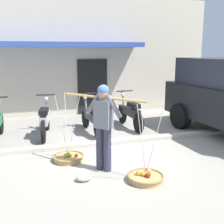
# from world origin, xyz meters

# --- Properties ---
(ground_plane) EXTENTS (90.00, 90.00, 0.00)m
(ground_plane) POSITION_xyz_m (0.00, 0.00, 0.00)
(ground_plane) COLOR #9E998C
(sidewalk_curb) EXTENTS (20.00, 0.24, 0.10)m
(sidewalk_curb) POSITION_xyz_m (0.00, 0.70, 0.05)
(sidewalk_curb) COLOR #BAB4A5
(sidewalk_curb) RESTS_ON ground
(fruit_vendor) EXTENTS (1.22, 1.42, 1.70)m
(fruit_vendor) POSITION_xyz_m (-0.38, -0.77, 0.98)
(fruit_vendor) COLOR #38384C
(fruit_vendor) RESTS_ON ground
(fruit_basket_left_side) EXTENTS (0.68, 0.68, 1.45)m
(fruit_basket_left_side) POSITION_xyz_m (-0.98, -0.08, 0.07)
(fruit_basket_left_side) COLOR tan
(fruit_basket_left_side) RESTS_ON ground
(fruit_basket_right_side) EXTENTS (0.68, 0.68, 1.45)m
(fruit_basket_right_side) POSITION_xyz_m (0.21, -1.46, 0.08)
(fruit_basket_right_side) COLOR tan
(fruit_basket_right_side) RESTS_ON ground
(motorcycle_second_in_row) EXTENTS (0.54, 1.81, 1.09)m
(motorcycle_second_in_row) POSITION_xyz_m (-1.31, 1.91, 0.45)
(motorcycle_second_in_row) COLOR black
(motorcycle_second_in_row) RESTS_ON ground
(motorcycle_third_in_row) EXTENTS (0.54, 1.82, 1.09)m
(motorcycle_third_in_row) POSITION_xyz_m (-0.03, 1.81, 0.45)
(motorcycle_third_in_row) COLOR black
(motorcycle_third_in_row) RESTS_ON ground
(motorcycle_end_of_row) EXTENTS (0.54, 1.82, 1.09)m
(motorcycle_end_of_row) POSITION_xyz_m (1.22, 2.00, 0.45)
(motorcycle_end_of_row) COLOR black
(motorcycle_end_of_row) RESTS_ON ground
(storefront_building) EXTENTS (13.00, 6.00, 4.20)m
(storefront_building) POSITION_xyz_m (-1.35, 6.84, 2.10)
(storefront_building) COLOR beige
(storefront_building) RESTS_ON ground
(plastic_litter_bag) EXTENTS (0.28, 0.22, 0.14)m
(plastic_litter_bag) POSITION_xyz_m (-0.86, -1.14, 0.07)
(plastic_litter_bag) COLOR silver
(plastic_litter_bag) RESTS_ON ground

